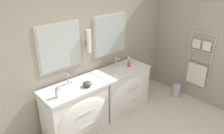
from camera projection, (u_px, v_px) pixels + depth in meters
wall_back at (89, 48)px, 3.95m from camera, size 5.47×0.16×2.60m
wall_right at (198, 40)px, 4.42m from camera, size 0.13×3.77×2.60m
vanity_left at (76, 110)px, 3.68m from camera, size 1.07×0.64×0.86m
vanity_right at (122, 89)px, 4.33m from camera, size 1.07×0.64×0.86m
faucet_left at (68, 79)px, 3.59m from camera, size 0.17×0.12×0.19m
faucet_right at (116, 62)px, 4.24m from camera, size 0.17×0.12×0.19m
toiletry_bottle at (57, 93)px, 3.23m from camera, size 0.05×0.05×0.15m
amenity_bowl at (87, 84)px, 3.54m from camera, size 0.15×0.15×0.09m
flower_vase at (129, 62)px, 4.24m from camera, size 0.06×0.06×0.21m
soap_dish at (116, 76)px, 3.87m from camera, size 0.08×0.06×0.04m
waste_bin at (176, 91)px, 4.83m from camera, size 0.18×0.18×0.27m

